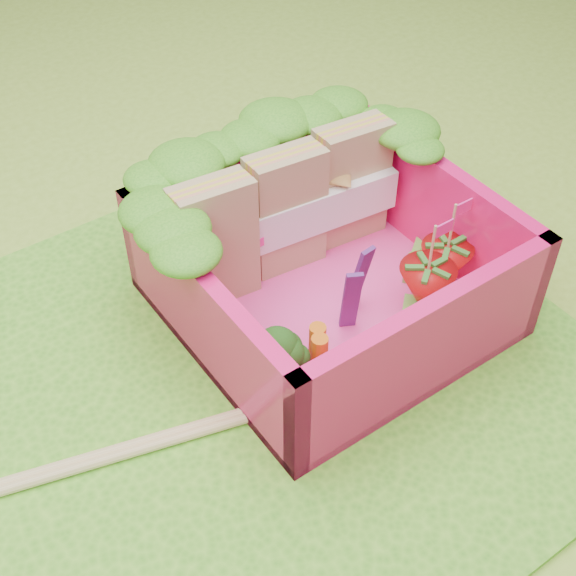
{
  "coord_description": "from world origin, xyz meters",
  "views": [
    {
      "loc": [
        -1.18,
        -1.86,
        2.64
      ],
      "look_at": [
        0.22,
        0.11,
        0.28
      ],
      "focal_mm": 50.0,
      "sensor_mm": 36.0,
      "label": 1
    }
  ],
  "objects_px": {
    "strawberry_right": "(445,266)",
    "chopsticks": "(46,474)",
    "bento_box": "(329,263)",
    "broccoli": "(277,359)",
    "strawberry_left": "(425,289)",
    "sandwich_stack": "(287,211)"
  },
  "relations": [
    {
      "from": "chopsticks",
      "to": "broccoli",
      "type": "bearing_deg",
      "value": -11.15
    },
    {
      "from": "sandwich_stack",
      "to": "strawberry_left",
      "type": "distance_m",
      "value": 0.71
    },
    {
      "from": "sandwich_stack",
      "to": "broccoli",
      "type": "distance_m",
      "value": 0.78
    },
    {
      "from": "strawberry_right",
      "to": "broccoli",
      "type": "bearing_deg",
      "value": -176.85
    },
    {
      "from": "chopsticks",
      "to": "strawberry_left",
      "type": "bearing_deg",
      "value": -6.54
    },
    {
      "from": "strawberry_right",
      "to": "chopsticks",
      "type": "bearing_deg",
      "value": 176.02
    },
    {
      "from": "broccoli",
      "to": "chopsticks",
      "type": "height_order",
      "value": "broccoli"
    },
    {
      "from": "bento_box",
      "to": "strawberry_left",
      "type": "bearing_deg",
      "value": -43.79
    },
    {
      "from": "bento_box",
      "to": "strawberry_left",
      "type": "relative_size",
      "value": 2.66
    },
    {
      "from": "sandwich_stack",
      "to": "strawberry_right",
      "type": "height_order",
      "value": "sandwich_stack"
    },
    {
      "from": "broccoli",
      "to": "strawberry_left",
      "type": "distance_m",
      "value": 0.78
    },
    {
      "from": "bento_box",
      "to": "strawberry_right",
      "type": "bearing_deg",
      "value": -25.37
    },
    {
      "from": "sandwich_stack",
      "to": "chopsticks",
      "type": "relative_size",
      "value": 0.57
    },
    {
      "from": "strawberry_right",
      "to": "sandwich_stack",
      "type": "bearing_deg",
      "value": 130.72
    },
    {
      "from": "bento_box",
      "to": "broccoli",
      "type": "bearing_deg",
      "value": -149.08
    },
    {
      "from": "strawberry_left",
      "to": "chopsticks",
      "type": "distance_m",
      "value": 1.72
    },
    {
      "from": "broccoli",
      "to": "strawberry_left",
      "type": "relative_size",
      "value": 0.65
    },
    {
      "from": "sandwich_stack",
      "to": "bento_box",
      "type": "bearing_deg",
      "value": -90.98
    },
    {
      "from": "chopsticks",
      "to": "bento_box",
      "type": "bearing_deg",
      "value": 3.99
    },
    {
      "from": "sandwich_stack",
      "to": "strawberry_left",
      "type": "height_order",
      "value": "sandwich_stack"
    },
    {
      "from": "broccoli",
      "to": "chopsticks",
      "type": "relative_size",
      "value": 0.16
    },
    {
      "from": "broccoli",
      "to": "strawberry_right",
      "type": "relative_size",
      "value": 0.67
    }
  ]
}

